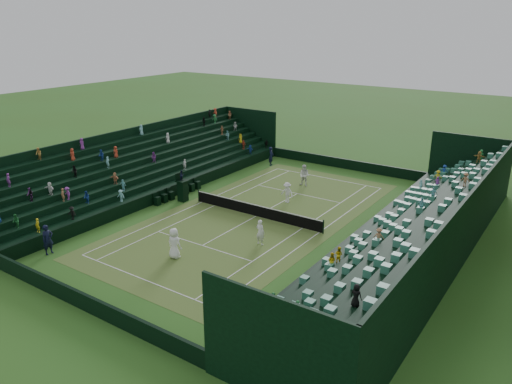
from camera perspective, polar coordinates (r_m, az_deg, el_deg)
ground at (r=38.59m, az=0.00°, el=-2.81°), size 160.00×160.00×0.00m
court_surface at (r=38.59m, az=0.00°, el=-2.80°), size 12.97×26.77×0.01m
perimeter_wall_north at (r=51.62m, az=10.04°, el=3.21°), size 17.17×0.20×1.00m
perimeter_wall_south at (r=28.11m, az=-19.06°, el=-11.76°), size 17.17×0.20×1.00m
perimeter_wall_east at (r=34.69m, az=11.68°, el=-4.95°), size 0.20×31.77×1.00m
perimeter_wall_west at (r=43.48m, az=-9.26°, el=0.21°), size 0.20×31.77×1.00m
north_grandstand at (r=33.09m, az=18.47°, el=-4.83°), size 6.60×32.00×4.90m
south_grandstand at (r=46.04m, az=-13.12°, el=2.40°), size 6.60×32.00×4.90m
tennis_net at (r=38.40m, az=0.00°, el=-2.08°), size 11.67×0.10×1.06m
umpire_chair at (r=41.92m, az=-8.41°, el=0.47°), size 0.85×0.85×2.68m
courtside_chairs at (r=43.23m, az=-8.89°, el=-0.04°), size 0.47×5.44×1.02m
player_near_west at (r=32.13m, az=-9.32°, el=-5.81°), size 1.03×0.71×2.03m
player_near_east at (r=33.57m, az=0.49°, el=-4.62°), size 0.67×0.45×1.81m
player_far_west at (r=45.51m, az=5.56°, el=1.89°), size 1.00×0.79×1.97m
player_far_east at (r=41.29m, az=3.58°, el=-0.05°), size 1.13×0.65×1.74m
line_judge_north at (r=51.83m, az=1.73°, el=4.12°), size 0.68×0.83×1.95m
line_judge_south at (r=34.94m, az=-22.70°, el=-5.04°), size 0.52×0.76×2.01m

